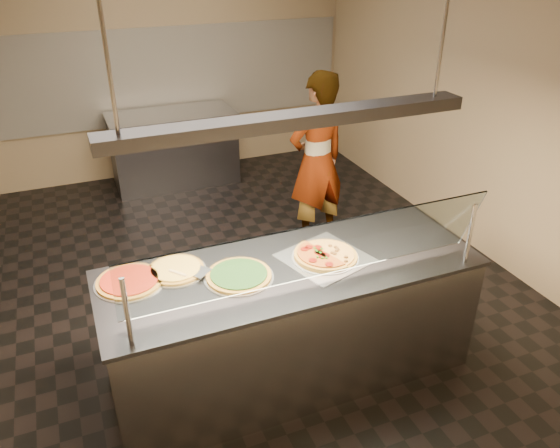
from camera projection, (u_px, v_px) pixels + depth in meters
name	position (u px, v px, depth m)	size (l,w,h in m)	color
ground	(238.00, 282.00, 5.19)	(5.00, 6.00, 0.02)	black
wall_back	(159.00, 60.00, 6.93)	(5.00, 0.02, 3.00)	#927C5E
wall_front	(482.00, 367.00, 2.02)	(5.00, 0.02, 3.00)	#927C5E
wall_right	(477.00, 98.00, 5.32)	(0.02, 6.00, 3.00)	#927C5E
tile_band	(161.00, 76.00, 7.00)	(4.90, 0.02, 1.20)	silver
serving_counter	(291.00, 321.00, 3.91)	(2.59, 0.94, 0.93)	#B7B7BC
sneeze_guard	(315.00, 253.00, 3.27)	(2.35, 0.18, 0.54)	#B7B7BC
perforated_tray	(325.00, 257.00, 3.78)	(0.66, 0.66, 0.01)	silver
half_pizza_pepperoni	(311.00, 256.00, 3.73)	(0.34, 0.48, 0.05)	#8C5E1F
half_pizza_sausage	(339.00, 252.00, 3.81)	(0.34, 0.48, 0.04)	#8C5E1F
pizza_spinach	(239.00, 275.00, 3.57)	(0.46, 0.46, 0.03)	silver
pizza_cheese	(176.00, 269.00, 3.63)	(0.40, 0.40, 0.03)	silver
pizza_tomato	(129.00, 281.00, 3.51)	(0.45, 0.45, 0.03)	silver
pizza_spatula	(187.00, 272.00, 3.57)	(0.28, 0.17, 0.02)	#B7B7BC
prep_table	(174.00, 148.00, 7.04)	(1.58, 0.74, 0.93)	#3B3B41
worker	(317.00, 162.00, 5.44)	(0.66, 0.43, 1.81)	black
heat_lamp_housing	(293.00, 120.00, 3.21)	(2.30, 0.18, 0.08)	#3B3B41
lamp_rod_left	(104.00, 34.00, 2.62)	(0.02, 0.02, 1.01)	#B7B7BC
lamp_rod_right	(446.00, 13.00, 3.29)	(0.02, 0.02, 1.01)	#B7B7BC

